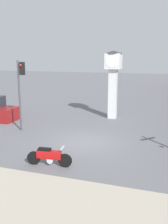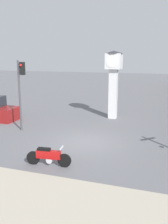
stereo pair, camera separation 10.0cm
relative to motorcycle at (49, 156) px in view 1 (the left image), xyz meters
name	(u,v)px [view 1 (the left image)]	position (x,y,z in m)	size (l,w,h in m)	color
ground_plane	(86,142)	(0.59, 3.49, -0.44)	(120.00, 120.00, 0.00)	slate
sidewalk_strip	(7,223)	(0.59, -4.00, -0.39)	(36.00, 6.00, 0.10)	#B2A893
motorcycle	(49,156)	(0.00, 0.00, 0.00)	(2.08, 0.48, 0.92)	black
clock_tower	(113,74)	(0.83, 9.60, 3.00)	(1.38, 1.38, 5.19)	white
traffic_light	(21,83)	(-4.04, 4.40, 2.67)	(0.50, 0.35, 4.54)	#47474C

